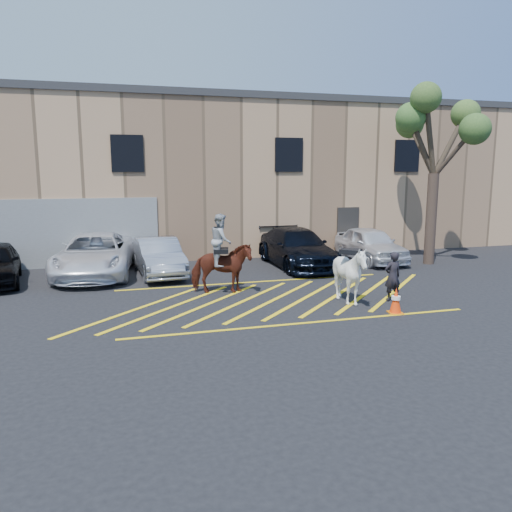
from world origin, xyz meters
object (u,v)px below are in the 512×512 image
object	(u,v)px
car_white_suv	(370,244)
car_silver_sedan	(158,257)
saddled_white	(350,274)
car_white_pickup	(95,255)
mounted_bay	(221,262)
handler	(393,276)
tree	(436,126)
car_blue_suv	(297,248)
traffic_cone	(396,300)

from	to	relation	value
car_white_suv	car_silver_sedan	bearing A→B (deg)	-177.37
car_silver_sedan	saddled_white	bearing A→B (deg)	-53.06
saddled_white	car_white_suv	bearing A→B (deg)	56.70
car_white_pickup	saddled_white	distance (m)	9.71
car_white_suv	mounted_bay	xyz separation A→B (m)	(-7.43, -3.85, 0.30)
car_white_suv	handler	world-z (taller)	handler
saddled_white	tree	distance (m)	9.24
car_silver_sedan	car_blue_suv	world-z (taller)	car_blue_suv
car_silver_sedan	car_white_pickup	bearing A→B (deg)	162.51
traffic_cone	mounted_bay	bearing A→B (deg)	139.46
car_silver_sedan	mounted_bay	size ratio (longest dim) A/B	1.65
car_white_pickup	saddled_white	xyz separation A→B (m)	(7.39, -6.30, 0.10)
car_blue_suv	traffic_cone	bearing A→B (deg)	-89.05
traffic_cone	car_white_suv	bearing A→B (deg)	66.33
car_white_suv	handler	xyz separation A→B (m)	(-2.63, -6.18, 0.01)
car_white_pickup	traffic_cone	distance (m)	11.15
handler	traffic_cone	distance (m)	1.44
car_white_suv	saddled_white	xyz separation A→B (m)	(-4.03, -6.13, 0.15)
saddled_white	handler	bearing A→B (deg)	-2.16
car_white_pickup	handler	world-z (taller)	car_white_pickup
saddled_white	tree	world-z (taller)	tree
car_white_pickup	traffic_cone	bearing A→B (deg)	-36.51
car_white_pickup	traffic_cone	world-z (taller)	car_white_pickup
saddled_white	traffic_cone	world-z (taller)	saddled_white
car_silver_sedan	mounted_bay	xyz separation A→B (m)	(1.69, -3.49, 0.34)
handler	tree	bearing A→B (deg)	-136.26
car_silver_sedan	saddled_white	distance (m)	7.70
handler	car_silver_sedan	bearing A→B (deg)	-44.56
car_silver_sedan	car_blue_suv	distance (m)	5.66
car_white_pickup	tree	bearing A→B (deg)	0.65
traffic_cone	car_silver_sedan	bearing A→B (deg)	129.73
handler	tree	xyz separation A→B (m)	(4.75, 4.99, 4.94)
car_blue_suv	traffic_cone	size ratio (longest dim) A/B	7.27
car_blue_suv	tree	xyz separation A→B (m)	(5.59, -1.01, 4.92)
handler	saddled_white	distance (m)	1.41
car_silver_sedan	mounted_bay	world-z (taller)	mounted_bay
mounted_bay	car_silver_sedan	bearing A→B (deg)	115.88
handler	mounted_bay	bearing A→B (deg)	-28.61
car_silver_sedan	traffic_cone	world-z (taller)	car_silver_sedan
car_blue_suv	saddled_white	bearing A→B (deg)	-96.14
car_white_pickup	car_blue_suv	distance (m)	7.96
car_blue_suv	mounted_bay	xyz separation A→B (m)	(-3.96, -3.67, 0.27)
tree	saddled_white	bearing A→B (deg)	-141.25
car_white_pickup	traffic_cone	size ratio (longest dim) A/B	7.76
handler	traffic_cone	size ratio (longest dim) A/B	2.07
car_silver_sedan	tree	world-z (taller)	tree
car_white_suv	car_blue_suv	bearing A→B (deg)	-176.63
traffic_cone	saddled_white	bearing A→B (deg)	121.06
car_white_suv	mounted_bay	size ratio (longest dim) A/B	1.70
car_white_suv	saddled_white	world-z (taller)	saddled_white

